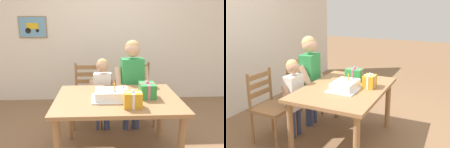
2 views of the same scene
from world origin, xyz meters
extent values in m
cube|color=silver|center=(0.00, 1.95, 1.30)|extent=(6.40, 0.08, 2.60)
cube|color=olive|center=(-1.42, 1.90, 1.42)|extent=(0.51, 0.02, 0.39)
cube|color=#669EC6|center=(-1.42, 1.89, 1.42)|extent=(0.48, 0.01, 0.36)
cube|color=gold|center=(-1.42, 1.89, 1.44)|extent=(0.22, 0.01, 0.11)
cylinder|color=black|center=(-1.51, 1.89, 1.36)|extent=(0.10, 0.01, 0.10)
cylinder|color=black|center=(-1.34, 1.89, 1.36)|extent=(0.06, 0.01, 0.06)
cube|color=#9E7047|center=(0.00, 0.00, 0.71)|extent=(1.38, 0.96, 0.04)
cylinder|color=#9E7047|center=(0.61, -0.40, 0.34)|extent=(0.07, 0.07, 0.69)
cylinder|color=#9E7047|center=(-0.61, 0.40, 0.34)|extent=(0.07, 0.07, 0.69)
cylinder|color=#9E7047|center=(0.61, 0.40, 0.34)|extent=(0.07, 0.07, 0.69)
cube|color=silver|center=(-0.07, -0.03, 0.73)|extent=(0.44, 0.34, 0.01)
cube|color=white|center=(-0.07, -0.03, 0.78)|extent=(0.36, 0.26, 0.09)
cylinder|color=orange|center=(-0.04, -0.06, 0.86)|extent=(0.01, 0.01, 0.07)
sphere|color=yellow|center=(-0.04, -0.06, 0.91)|extent=(0.02, 0.02, 0.02)
sphere|color=yellow|center=(-0.20, 0.02, 0.84)|extent=(0.02, 0.02, 0.02)
sphere|color=orange|center=(0.07, 0.03, 0.84)|extent=(0.02, 0.02, 0.02)
sphere|color=green|center=(-0.15, 0.03, 0.84)|extent=(0.02, 0.02, 0.02)
sphere|color=blue|center=(-0.03, -0.11, 0.84)|extent=(0.02, 0.02, 0.02)
sphere|color=purple|center=(0.08, -0.08, 0.84)|extent=(0.02, 0.02, 0.02)
cube|color=gold|center=(0.13, -0.27, 0.80)|extent=(0.18, 0.14, 0.15)
cube|color=white|center=(0.13, -0.27, 0.80)|extent=(0.18, 0.02, 0.16)
cube|color=white|center=(0.13, -0.27, 0.80)|extent=(0.02, 0.14, 0.16)
sphere|color=white|center=(0.13, -0.27, 0.90)|extent=(0.04, 0.04, 0.04)
cube|color=#2D8E42|center=(0.33, 0.01, 0.81)|extent=(0.17, 0.21, 0.16)
cube|color=#DB668E|center=(0.33, 0.01, 0.81)|extent=(0.17, 0.02, 0.16)
cube|color=#DB668E|center=(0.33, 0.01, 0.81)|extent=(0.02, 0.22, 0.16)
sphere|color=#DB668E|center=(0.33, 0.01, 0.90)|extent=(0.04, 0.04, 0.04)
cube|color=#996B42|center=(-0.39, 0.82, 0.45)|extent=(0.43, 0.43, 0.04)
cylinder|color=#996B42|center=(-0.20, 0.62, 0.21)|extent=(0.04, 0.04, 0.43)
cylinder|color=#996B42|center=(-0.58, 0.64, 0.21)|extent=(0.04, 0.04, 0.43)
cylinder|color=#996B42|center=(-0.19, 1.00, 0.21)|extent=(0.04, 0.04, 0.43)
cylinder|color=#996B42|center=(-0.57, 1.01, 0.21)|extent=(0.04, 0.04, 0.43)
cylinder|color=#996B42|center=(-0.19, 1.00, 0.70)|extent=(0.04, 0.04, 0.45)
cylinder|color=#996B42|center=(-0.57, 1.01, 0.70)|extent=(0.04, 0.04, 0.45)
cube|color=#996B42|center=(-0.38, 1.01, 0.63)|extent=(0.36, 0.04, 0.06)
cube|color=#996B42|center=(-0.38, 1.01, 0.74)|extent=(0.36, 0.04, 0.06)
cube|color=#996B42|center=(-0.38, 1.01, 0.85)|extent=(0.36, 0.04, 0.06)
cube|color=#996B42|center=(0.39, 0.82, 0.45)|extent=(0.46, 0.46, 0.04)
cylinder|color=#996B42|center=(0.59, 0.65, 0.21)|extent=(0.04, 0.04, 0.43)
cylinder|color=#996B42|center=(0.21, 0.61, 0.21)|extent=(0.04, 0.04, 0.43)
cylinder|color=#996B42|center=(0.56, 1.03, 0.21)|extent=(0.04, 0.04, 0.43)
cylinder|color=#996B42|center=(0.18, 0.99, 0.21)|extent=(0.04, 0.04, 0.43)
cylinder|color=#996B42|center=(0.56, 1.03, 0.70)|extent=(0.04, 0.04, 0.45)
cylinder|color=#996B42|center=(0.18, 0.99, 0.70)|extent=(0.04, 0.04, 0.45)
cube|color=#996B42|center=(0.37, 1.01, 0.63)|extent=(0.36, 0.06, 0.06)
cube|color=#996B42|center=(0.37, 1.01, 0.74)|extent=(0.36, 0.06, 0.06)
cube|color=#996B42|center=(0.37, 1.01, 0.85)|extent=(0.36, 0.06, 0.06)
cylinder|color=#38426B|center=(0.32, 0.65, 0.24)|extent=(0.10, 0.10, 0.49)
cylinder|color=#38426B|center=(0.18, 0.64, 0.24)|extent=(0.10, 0.10, 0.49)
cube|color=#2D934C|center=(0.25, 0.65, 0.77)|extent=(0.32, 0.21, 0.56)
cylinder|color=tan|center=(0.44, 0.62, 0.75)|extent=(0.10, 0.24, 0.37)
cylinder|color=tan|center=(0.06, 0.59, 0.75)|extent=(0.10, 0.24, 0.37)
sphere|color=tan|center=(0.25, 0.65, 1.17)|extent=(0.21, 0.21, 0.21)
sphere|color=tan|center=(0.25, 0.66, 1.20)|extent=(0.20, 0.20, 0.20)
cylinder|color=#38426B|center=(-0.11, 0.64, 0.20)|extent=(0.08, 0.08, 0.39)
cylinder|color=#38426B|center=(-0.22, 0.65, 0.20)|extent=(0.08, 0.08, 0.39)
cube|color=white|center=(-0.16, 0.65, 0.62)|extent=(0.26, 0.17, 0.45)
cylinder|color=tan|center=(-0.01, 0.60, 0.61)|extent=(0.08, 0.19, 0.30)
cylinder|color=tan|center=(-0.32, 0.63, 0.61)|extent=(0.08, 0.19, 0.30)
sphere|color=tan|center=(-0.16, 0.65, 0.95)|extent=(0.17, 0.17, 0.17)
sphere|color=tan|center=(-0.16, 0.66, 0.97)|extent=(0.16, 0.16, 0.16)
camera|label=1|loc=(-0.18, -2.35, 1.60)|focal=35.90mm
camera|label=2|loc=(-2.78, -1.22, 1.72)|focal=41.46mm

